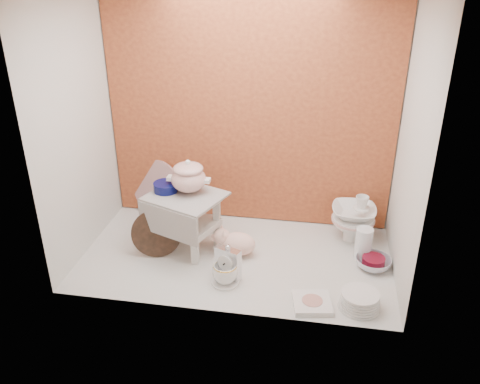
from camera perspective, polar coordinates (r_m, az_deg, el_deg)
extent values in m
plane|color=silver|center=(3.01, -0.44, -7.33)|extent=(1.80, 1.80, 0.00)
cube|color=#BA5C2E|center=(3.14, 1.13, 9.31)|extent=(1.80, 0.06, 1.50)
cube|color=silver|center=(2.95, -18.09, 6.91)|extent=(0.06, 1.00, 1.50)
cube|color=silver|center=(2.67, 18.95, 4.76)|extent=(0.06, 1.00, 1.50)
cylinder|color=#090D48|center=(3.00, -8.40, 0.57)|extent=(0.15, 0.15, 0.05)
imported|color=white|center=(3.31, -8.76, -1.99)|extent=(0.28, 0.28, 0.23)
cube|color=silver|center=(2.77, -1.37, -7.94)|extent=(0.15, 0.10, 0.21)
ellipsoid|color=beige|center=(2.99, -0.21, -5.84)|extent=(0.31, 0.27, 0.16)
cylinder|color=white|center=(2.80, -1.67, -10.13)|extent=(0.16, 0.16, 0.01)
imported|color=white|center=(2.76, -1.69, -9.14)|extent=(0.18, 0.18, 0.11)
cube|color=white|center=(2.67, 8.15, -12.28)|extent=(0.22, 0.22, 0.03)
cylinder|color=white|center=(2.68, 13.36, -11.81)|extent=(0.28, 0.28, 0.09)
imported|color=silver|center=(3.00, 14.81, -7.76)|extent=(0.24, 0.24, 0.06)
cylinder|color=silver|center=(3.03, 13.75, -5.72)|extent=(0.12, 0.12, 0.20)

